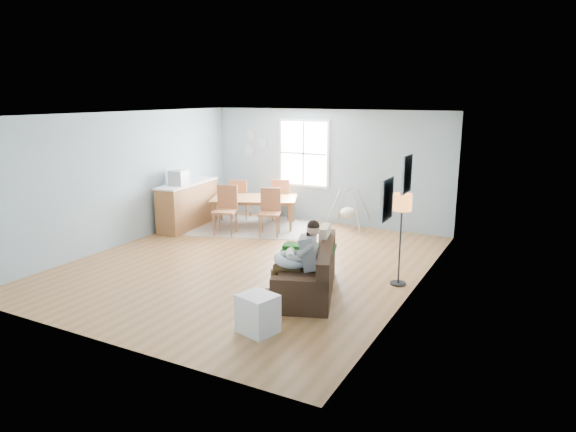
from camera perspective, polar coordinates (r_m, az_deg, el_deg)
The scene contains 22 objects.
room at distance 9.05m, azimuth -4.46°, elevation 9.46°, with size 8.40×9.40×3.90m.
window at distance 12.43m, azimuth 1.80°, elevation 6.97°, with size 1.32×0.08×1.62m.
pictures at distance 6.94m, azimuth 12.01°, elevation 3.30°, with size 0.05×1.34×0.74m.
wall_plates at distance 13.09m, azimuth -3.77°, elevation 8.06°, with size 0.67×0.02×0.66m.
sofa at distance 8.07m, azimuth 2.39°, elevation -6.60°, with size 1.43×2.09×0.78m.
green_throw at distance 8.61m, azimuth 2.32°, elevation -3.75°, with size 0.88×0.76×0.04m, color #155D1C.
beige_pillow at distance 8.40m, azimuth 4.11°, elevation -2.69°, with size 0.13×0.47×0.47m, color #C1AA93.
father at distance 7.70m, azimuth 1.30°, elevation -4.57°, with size 0.91×0.60×1.23m.
nursing_pillow at distance 7.73m, azimuth 0.25°, elevation -4.90°, with size 0.51×0.51×0.14m, color silver.
infant at distance 7.74m, azimuth 0.27°, elevation -4.22°, with size 0.25×0.36×0.13m.
toddler at distance 8.13m, azimuth 2.04°, elevation -3.58°, with size 0.53×0.41×0.78m.
floor_lamp at distance 8.31m, azimuth 12.54°, elevation 0.66°, with size 0.30×0.30×1.51m.
storage_cube at distance 6.79m, azimuth -3.43°, elevation -10.74°, with size 0.55×0.52×0.51m.
rug at distance 12.11m, azimuth -3.74°, elevation -1.13°, with size 2.77×2.11×0.01m, color #A09B92.
dining_table at distance 12.03m, azimuth -3.76°, elevation 0.42°, with size 1.95×1.09×0.69m, color brown.
chair_sw at distance 11.44m, azimuth -6.90°, elevation 1.12°, with size 0.61×0.61×1.07m.
chair_se at distance 11.23m, azimuth -2.01°, elevation 0.85°, with size 0.61×0.61×1.04m.
chair_nw at distance 12.75m, azimuth -5.37°, elevation 2.17°, with size 0.56×0.56×0.99m.
chair_ne at distance 12.55m, azimuth -0.86°, elevation 2.18°, with size 0.63×0.63×1.04m.
counter at distance 12.17m, azimuth -11.07°, elevation 1.26°, with size 0.75×1.93×1.05m.
monitor at distance 11.74m, azimuth -12.10°, elevation 4.19°, with size 0.38×0.36×0.33m.
baby_swing at distance 11.78m, azimuth 6.74°, elevation 0.48°, with size 0.96×0.97×0.95m.
Camera 1 is at (4.80, -7.64, 3.02)m, focal length 32.00 mm.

